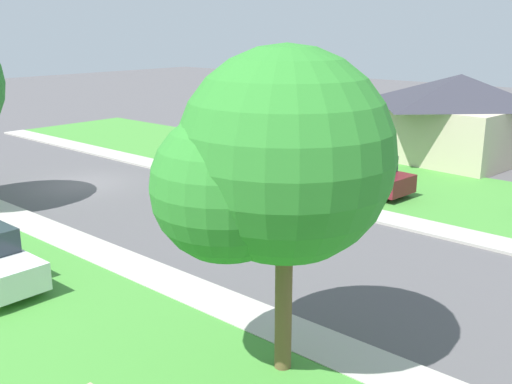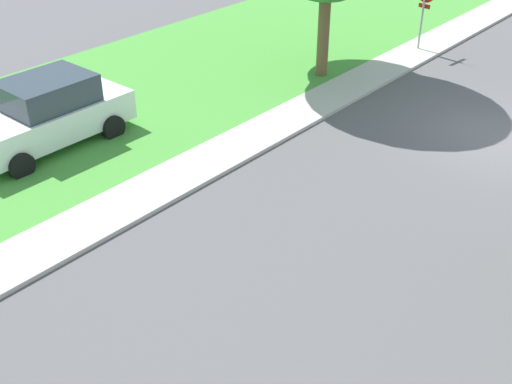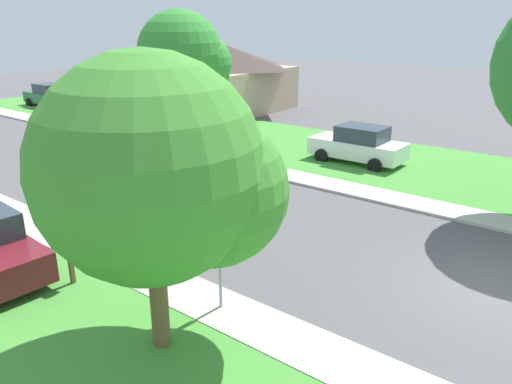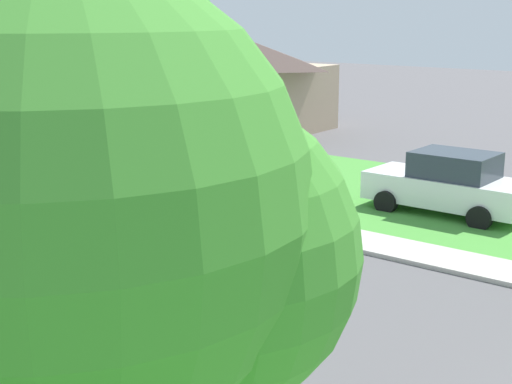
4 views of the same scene
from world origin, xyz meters
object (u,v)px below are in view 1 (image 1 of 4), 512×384
object	(u,v)px
tree_sidewalk_near	(246,102)
mailbox	(308,168)
tree_sidewalk_far	(271,164)
car_maroon_near_corner	(364,174)
house_left_setback	(458,115)
stop_sign_far_corner	(227,143)

from	to	relation	value
tree_sidewalk_near	mailbox	world-z (taller)	tree_sidewalk_near
tree_sidewalk_near	tree_sidewalk_far	bearing A→B (deg)	44.14
car_maroon_near_corner	house_left_setback	world-z (taller)	house_left_setback
car_maroon_near_corner	tree_sidewalk_near	world-z (taller)	tree_sidewalk_near
tree_sidewalk_far	car_maroon_near_corner	bearing A→B (deg)	-155.73
mailbox	car_maroon_near_corner	bearing A→B (deg)	116.64
stop_sign_far_corner	house_left_setback	xyz separation A→B (m)	(-12.72, 5.52, 0.49)
stop_sign_far_corner	tree_sidewalk_far	bearing A→B (deg)	47.50
mailbox	stop_sign_far_corner	bearing A→B (deg)	-68.32
house_left_setback	stop_sign_far_corner	bearing A→B (deg)	-23.46
tree_sidewalk_far	stop_sign_far_corner	bearing A→B (deg)	-132.50
house_left_setback	mailbox	distance (m)	11.52
tree_sidewalk_far	mailbox	distance (m)	15.28
tree_sidewalk_near	car_maroon_near_corner	bearing A→B (deg)	100.03
car_maroon_near_corner	house_left_setback	xyz separation A→B (m)	(-10.17, -0.32, 1.50)
stop_sign_far_corner	tree_sidewalk_near	distance (m)	2.30
stop_sign_far_corner	tree_sidewalk_near	world-z (taller)	tree_sidewalk_near
stop_sign_far_corner	tree_sidewalk_far	world-z (taller)	tree_sidewalk_far
tree_sidewalk_near	house_left_setback	size ratio (longest dim) A/B	0.61
tree_sidewalk_near	mailbox	distance (m)	4.59
car_maroon_near_corner	tree_sidewalk_near	distance (m)	6.66
house_left_setback	car_maroon_near_corner	bearing A→B (deg)	1.78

